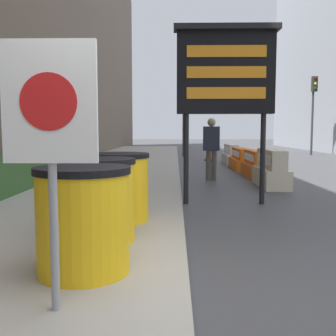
{
  "coord_description": "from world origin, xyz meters",
  "views": [
    {
      "loc": [
        -0.12,
        -3.02,
        1.41
      ],
      "look_at": [
        -0.25,
        4.1,
        0.72
      ],
      "focal_mm": 42.0,
      "sensor_mm": 36.0,
      "label": 1
    }
  ],
  "objects_px": {
    "jersey_barrier_orange_near": "(241,160)",
    "traffic_light_near_curb": "(184,103)",
    "warning_sign": "(50,123)",
    "pedestrian_worker": "(211,144)",
    "jersey_barrier_orange_far": "(254,165)",
    "jersey_barrier_cream": "(271,170)",
    "traffic_cone_near": "(209,152)",
    "barrel_drum_middle": "(99,199)",
    "message_board": "(226,73)",
    "barrel_drum_back": "(119,187)",
    "traffic_cone_mid": "(281,164)",
    "barrel_drum_foreground": "(83,220)",
    "traffic_light_far_side": "(314,99)",
    "jersey_barrier_white": "(231,155)"
  },
  "relations": [
    {
      "from": "traffic_light_far_side",
      "to": "traffic_light_near_curb",
      "type": "bearing_deg",
      "value": -168.19
    },
    {
      "from": "jersey_barrier_orange_far",
      "to": "jersey_barrier_orange_near",
      "type": "distance_m",
      "value": 2.37
    },
    {
      "from": "barrel_drum_middle",
      "to": "jersey_barrier_orange_near",
      "type": "bearing_deg",
      "value": 71.88
    },
    {
      "from": "pedestrian_worker",
      "to": "traffic_light_far_side",
      "type": "bearing_deg",
      "value": 66.63
    },
    {
      "from": "barrel_drum_middle",
      "to": "traffic_cone_mid",
      "type": "distance_m",
      "value": 9.1
    },
    {
      "from": "warning_sign",
      "to": "pedestrian_worker",
      "type": "distance_m",
      "value": 8.63
    },
    {
      "from": "jersey_barrier_orange_near",
      "to": "traffic_cone_near",
      "type": "distance_m",
      "value": 4.22
    },
    {
      "from": "barrel_drum_back",
      "to": "barrel_drum_middle",
      "type": "bearing_deg",
      "value": -94.92
    },
    {
      "from": "warning_sign",
      "to": "jersey_barrier_cream",
      "type": "xyz_separation_m",
      "value": [
        3.22,
        7.18,
        -1.04
      ]
    },
    {
      "from": "jersey_barrier_cream",
      "to": "traffic_cone_near",
      "type": "xyz_separation_m",
      "value": [
        -0.81,
        8.65,
        -0.02
      ]
    },
    {
      "from": "traffic_cone_mid",
      "to": "warning_sign",
      "type": "bearing_deg",
      "value": -112.98
    },
    {
      "from": "traffic_cone_near",
      "to": "pedestrian_worker",
      "type": "height_order",
      "value": "pedestrian_worker"
    },
    {
      "from": "message_board",
      "to": "jersey_barrier_cream",
      "type": "height_order",
      "value": "message_board"
    },
    {
      "from": "barrel_drum_middle",
      "to": "warning_sign",
      "type": "height_order",
      "value": "warning_sign"
    },
    {
      "from": "jersey_barrier_orange_near",
      "to": "jersey_barrier_white",
      "type": "distance_m",
      "value": 2.58
    },
    {
      "from": "barrel_drum_foreground",
      "to": "warning_sign",
      "type": "distance_m",
      "value": 1.12
    },
    {
      "from": "jersey_barrier_orange_near",
      "to": "pedestrian_worker",
      "type": "relative_size",
      "value": 1.18
    },
    {
      "from": "jersey_barrier_orange_near",
      "to": "traffic_light_near_curb",
      "type": "relative_size",
      "value": 0.53
    },
    {
      "from": "jersey_barrier_orange_far",
      "to": "traffic_cone_mid",
      "type": "relative_size",
      "value": 2.48
    },
    {
      "from": "barrel_drum_foreground",
      "to": "message_board",
      "type": "bearing_deg",
      "value": 67.11
    },
    {
      "from": "pedestrian_worker",
      "to": "jersey_barrier_orange_far",
      "type": "bearing_deg",
      "value": 40.31
    },
    {
      "from": "message_board",
      "to": "jersey_barrier_cream",
      "type": "relative_size",
      "value": 1.99
    },
    {
      "from": "barrel_drum_back",
      "to": "traffic_light_far_side",
      "type": "relative_size",
      "value": 0.21
    },
    {
      "from": "message_board",
      "to": "jersey_barrier_cream",
      "type": "xyz_separation_m",
      "value": [
        1.46,
        2.31,
        -2.06
      ]
    },
    {
      "from": "jersey_barrier_white",
      "to": "traffic_light_near_curb",
      "type": "xyz_separation_m",
      "value": [
        -1.95,
        4.15,
        2.48
      ]
    },
    {
      "from": "traffic_cone_mid",
      "to": "barrel_drum_back",
      "type": "bearing_deg",
      "value": -120.17
    },
    {
      "from": "traffic_light_far_side",
      "to": "jersey_barrier_orange_near",
      "type": "bearing_deg",
      "value": -123.19
    },
    {
      "from": "message_board",
      "to": "traffic_cone_near",
      "type": "relative_size",
      "value": 4.21
    },
    {
      "from": "traffic_cone_mid",
      "to": "jersey_barrier_orange_far",
      "type": "bearing_deg",
      "value": -152.1
    },
    {
      "from": "barrel_drum_middle",
      "to": "traffic_cone_near",
      "type": "xyz_separation_m",
      "value": [
        2.44,
        14.08,
        -0.24
      ]
    },
    {
      "from": "jersey_barrier_orange_near",
      "to": "traffic_cone_near",
      "type": "bearing_deg",
      "value": 101.07
    },
    {
      "from": "message_board",
      "to": "traffic_light_far_side",
      "type": "xyz_separation_m",
      "value": [
        6.87,
        15.09,
        0.72
      ]
    },
    {
      "from": "traffic_light_near_curb",
      "to": "jersey_barrier_white",
      "type": "bearing_deg",
      "value": -64.84
    },
    {
      "from": "barrel_drum_middle",
      "to": "warning_sign",
      "type": "distance_m",
      "value": 1.94
    },
    {
      "from": "jersey_barrier_orange_near",
      "to": "traffic_cone_near",
      "type": "relative_size",
      "value": 2.61
    },
    {
      "from": "jersey_barrier_cream",
      "to": "jersey_barrier_orange_far",
      "type": "xyz_separation_m",
      "value": [
        0.0,
        2.14,
        -0.06
      ]
    },
    {
      "from": "barrel_drum_middle",
      "to": "pedestrian_worker",
      "type": "bearing_deg",
      "value": 74.32
    },
    {
      "from": "barrel_drum_back",
      "to": "traffic_cone_mid",
      "type": "bearing_deg",
      "value": 59.83
    },
    {
      "from": "message_board",
      "to": "traffic_cone_near",
      "type": "xyz_separation_m",
      "value": [
        0.65,
        10.97,
        -2.08
      ]
    },
    {
      "from": "jersey_barrier_orange_near",
      "to": "barrel_drum_back",
      "type": "bearing_deg",
      "value": -109.51
    },
    {
      "from": "barrel_drum_foreground",
      "to": "jersey_barrier_cream",
      "type": "xyz_separation_m",
      "value": [
        3.19,
        6.42,
        -0.22
      ]
    },
    {
      "from": "jersey_barrier_orange_far",
      "to": "jersey_barrier_white",
      "type": "relative_size",
      "value": 0.87
    },
    {
      "from": "barrel_drum_back",
      "to": "jersey_barrier_cream",
      "type": "distance_m",
      "value": 5.44
    },
    {
      "from": "barrel_drum_middle",
      "to": "jersey_barrier_orange_near",
      "type": "height_order",
      "value": "barrel_drum_middle"
    },
    {
      "from": "barrel_drum_back",
      "to": "traffic_light_far_side",
      "type": "bearing_deg",
      "value": 63.51
    },
    {
      "from": "warning_sign",
      "to": "jersey_barrier_orange_far",
      "type": "distance_m",
      "value": 9.92
    },
    {
      "from": "barrel_drum_back",
      "to": "traffic_cone_mid",
      "type": "xyz_separation_m",
      "value": [
        4.11,
        7.07,
        -0.28
      ]
    },
    {
      "from": "barrel_drum_foreground",
      "to": "barrel_drum_back",
      "type": "distance_m",
      "value": 2.0
    },
    {
      "from": "barrel_drum_foreground",
      "to": "traffic_cone_near",
      "type": "relative_size",
      "value": 1.18
    },
    {
      "from": "jersey_barrier_white",
      "to": "traffic_cone_near",
      "type": "distance_m",
      "value": 1.76
    }
  ]
}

